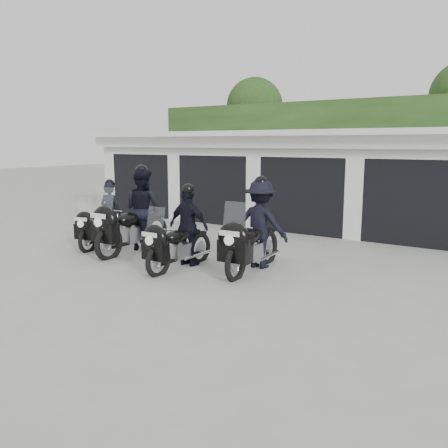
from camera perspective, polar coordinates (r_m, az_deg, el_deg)
The scene contains 7 objects.
ground at distance 9.36m, azimuth -5.09°, elevation -6.46°, with size 80.00×80.00×0.00m, color gray.
garage_block at distance 16.12m, azimuth 13.11°, elevation 5.30°, with size 16.40×6.80×2.96m.
background_vegetation at distance 20.60m, azimuth 19.10°, elevation 9.69°, with size 20.00×3.90×5.80m.
police_bike_a at distance 12.35m, azimuth -14.20°, elevation 0.54°, with size 0.82×1.99×1.74m.
police_bike_b at distance 11.61m, azimuth -10.46°, elevation 1.17°, with size 0.99×2.47×2.15m.
police_bike_c at distance 9.99m, azimuth -4.89°, elevation -0.88°, with size 0.99×2.09×1.82m.
police_bike_d at distance 9.79m, azimuth 3.94°, elevation -0.61°, with size 1.23×2.29×1.99m.
Camera 1 is at (5.65, -6.99, 2.61)m, focal length 38.00 mm.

